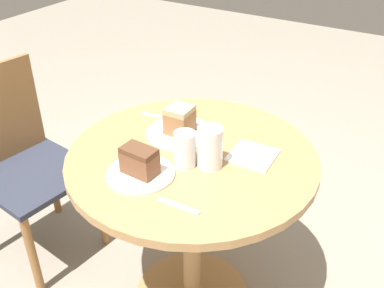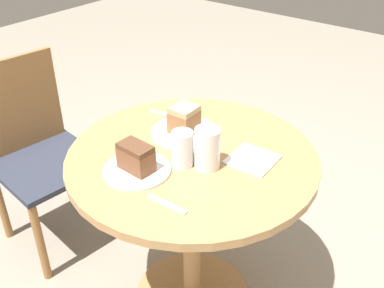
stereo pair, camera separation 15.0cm
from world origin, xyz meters
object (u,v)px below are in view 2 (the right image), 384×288
Objects in this scene: plate_near at (184,132)px; plate_far at (137,170)px; chair at (40,153)px; cake_slice_far at (136,157)px; glass_lemonade at (207,151)px; cake_slice_near at (184,119)px; glass_water at (182,150)px.

plate_near and plate_far have the same top height.
chair reaches higher than plate_far.
chair reaches higher than cake_slice_far.
plate_near is 1.74× the size of glass_lemonade.
chair is at bearing 82.14° from plate_far.
cake_slice_near is 0.28m from cake_slice_far.
glass_lemonade is 1.14× the size of glass_water.
chair reaches higher than glass_water.
plate_far is 0.29m from cake_slice_near.
glass_lemonade reaches higher than cake_slice_near.
cake_slice_far reaches higher than plate_far.
glass_water reaches higher than plate_far.
chair reaches higher than cake_slice_near.
cake_slice_far is 0.82× the size of glass_lemonade.
chair is 0.88m from glass_water.
cake_slice_far is (0.00, 0.00, 0.05)m from plate_far.
plate_far is 1.90× the size of cake_slice_far.
plate_near is at bearing -68.52° from chair.
cake_slice_far is (-0.28, -0.03, -0.01)m from cake_slice_near.
cake_slice_near is 0.87× the size of cake_slice_far.
cake_slice_far reaches higher than plate_near.
glass_lemonade reaches higher than plate_far.
chair is at bearing 104.35° from plate_near.
cake_slice_far is 0.23m from glass_lemonade.
chair is 6.21× the size of glass_lemonade.
chair reaches higher than plate_near.
glass_lemonade is (0.06, -0.89, 0.33)m from chair.
plate_far is at bearing -173.95° from plate_near.
chair is 8.71× the size of cake_slice_near.
chair is 0.95m from glass_lemonade.
cake_slice_near reaches higher than cake_slice_far.
chair is 0.79m from plate_far.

